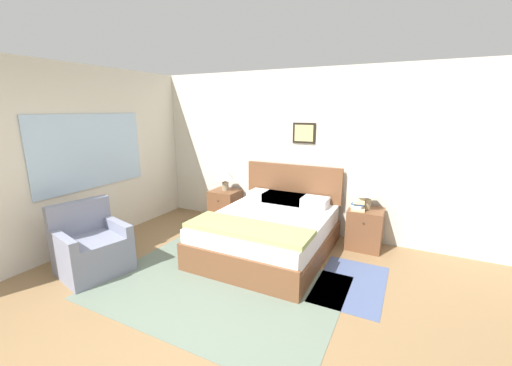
{
  "coord_description": "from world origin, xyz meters",
  "views": [
    {
      "loc": [
        1.73,
        -1.8,
        1.99
      ],
      "look_at": [
        -0.01,
        1.65,
        1.07
      ],
      "focal_mm": 22.0,
      "sensor_mm": 36.0,
      "label": 1
    }
  ],
  "objects_px": {
    "bed": "(269,231)",
    "nightstand_by_door": "(365,229)",
    "table_lamp_near_window": "(225,175)",
    "table_lamp_by_door": "(368,190)",
    "nightstand_near_window": "(225,206)",
    "armchair": "(92,249)"
  },
  "relations": [
    {
      "from": "bed",
      "to": "nightstand_by_door",
      "type": "distance_m",
      "value": 1.4
    },
    {
      "from": "table_lamp_near_window",
      "to": "table_lamp_by_door",
      "type": "xyz_separation_m",
      "value": [
        2.37,
        0.0,
        0.0
      ]
    },
    {
      "from": "nightstand_near_window",
      "to": "nightstand_by_door",
      "type": "bearing_deg",
      "value": 0.0
    },
    {
      "from": "armchair",
      "to": "table_lamp_near_window",
      "type": "relative_size",
      "value": 2.19
    },
    {
      "from": "table_lamp_near_window",
      "to": "bed",
      "type": "bearing_deg",
      "value": -31.68
    },
    {
      "from": "table_lamp_near_window",
      "to": "table_lamp_by_door",
      "type": "relative_size",
      "value": 1.0
    },
    {
      "from": "table_lamp_by_door",
      "to": "nightstand_near_window",
      "type": "bearing_deg",
      "value": -179.86
    },
    {
      "from": "bed",
      "to": "nightstand_by_door",
      "type": "relative_size",
      "value": 3.33
    },
    {
      "from": "bed",
      "to": "nightstand_near_window",
      "type": "bearing_deg",
      "value": 148.7
    },
    {
      "from": "table_lamp_by_door",
      "to": "bed",
      "type": "bearing_deg",
      "value": -148.44
    },
    {
      "from": "armchair",
      "to": "nightstand_by_door",
      "type": "relative_size",
      "value": 1.5
    },
    {
      "from": "nightstand_near_window",
      "to": "table_lamp_near_window",
      "type": "distance_m",
      "value": 0.58
    },
    {
      "from": "nightstand_by_door",
      "to": "nightstand_near_window",
      "type": "bearing_deg",
      "value": 180.0
    },
    {
      "from": "armchair",
      "to": "table_lamp_by_door",
      "type": "distance_m",
      "value": 3.73
    },
    {
      "from": "nightstand_by_door",
      "to": "table_lamp_near_window",
      "type": "height_order",
      "value": "table_lamp_near_window"
    },
    {
      "from": "nightstand_by_door",
      "to": "table_lamp_by_door",
      "type": "height_order",
      "value": "table_lamp_by_door"
    },
    {
      "from": "armchair",
      "to": "nightstand_by_door",
      "type": "distance_m",
      "value": 3.69
    },
    {
      "from": "table_lamp_by_door",
      "to": "table_lamp_near_window",
      "type": "bearing_deg",
      "value": 180.0
    },
    {
      "from": "armchair",
      "to": "table_lamp_by_door",
      "type": "relative_size",
      "value": 2.19
    },
    {
      "from": "bed",
      "to": "nightstand_by_door",
      "type": "xyz_separation_m",
      "value": [
        1.2,
        0.73,
        -0.01
      ]
    },
    {
      "from": "armchair",
      "to": "nightstand_near_window",
      "type": "xyz_separation_m",
      "value": [
        0.55,
        2.24,
        -0.01
      ]
    },
    {
      "from": "bed",
      "to": "armchair",
      "type": "xyz_separation_m",
      "value": [
        -1.74,
        -1.51,
        -0.01
      ]
    }
  ]
}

